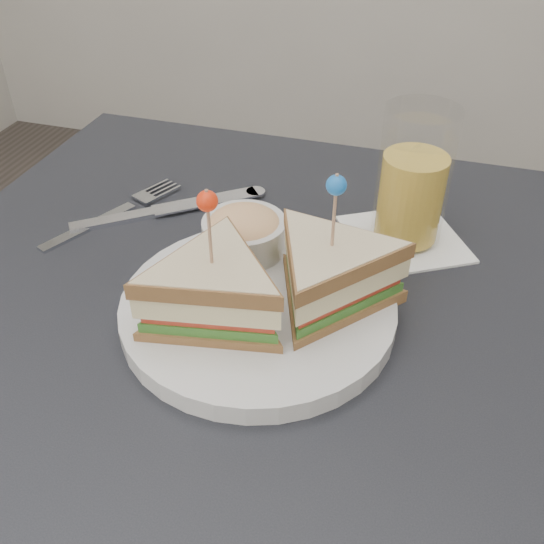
{
  "coord_description": "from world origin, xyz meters",
  "views": [
    {
      "loc": [
        0.14,
        -0.42,
        1.15
      ],
      "look_at": [
        0.01,
        0.01,
        0.8
      ],
      "focal_mm": 40.0,
      "sensor_mm": 36.0,
      "label": 1
    }
  ],
  "objects": [
    {
      "name": "drink_set",
      "position": [
        0.12,
        0.18,
        0.82
      ],
      "size": [
        0.17,
        0.17,
        0.16
      ],
      "rotation": [
        0.0,
        0.0,
        0.53
      ],
      "color": "white",
      "rests_on": "table"
    },
    {
      "name": "plate_meal",
      "position": [
        0.01,
        0.0,
        0.79
      ],
      "size": [
        0.34,
        0.34,
        0.16
      ],
      "rotation": [
        0.0,
        0.0,
        -0.35
      ],
      "color": "silver",
      "rests_on": "table"
    },
    {
      "name": "cutlery_fork",
      "position": [
        -0.22,
        0.13,
        0.75
      ],
      "size": [
        0.1,
        0.19,
        0.01
      ],
      "rotation": [
        0.0,
        0.0,
        -0.42
      ],
      "color": "silver",
      "rests_on": "table"
    },
    {
      "name": "table",
      "position": [
        0.0,
        0.0,
        0.67
      ],
      "size": [
        0.8,
        0.8,
        0.75
      ],
      "color": "black",
      "rests_on": "ground"
    },
    {
      "name": "cutlery_knife",
      "position": [
        -0.17,
        0.15,
        0.75
      ],
      "size": [
        0.21,
        0.17,
        0.01
      ],
      "rotation": [
        0.0,
        0.0,
        -0.91
      ],
      "color": "white",
      "rests_on": "table"
    }
  ]
}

